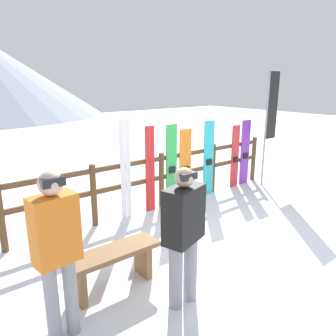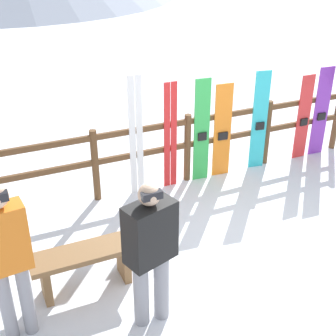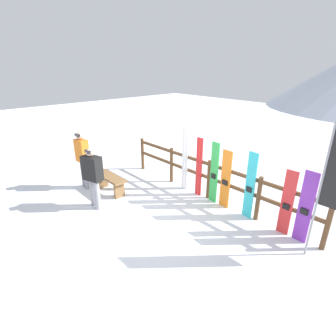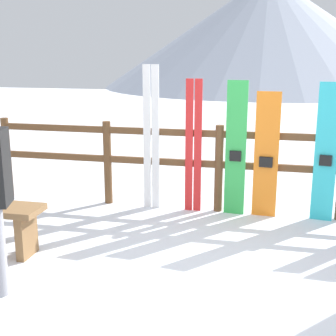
{
  "view_description": "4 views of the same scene",
  "coord_description": "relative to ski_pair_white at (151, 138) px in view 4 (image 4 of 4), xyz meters",
  "views": [
    {
      "loc": [
        -3.64,
        -2.88,
        2.37
      ],
      "look_at": [
        -0.43,
        1.14,
        0.99
      ],
      "focal_mm": 35.0,
      "sensor_mm": 36.0,
      "label": 1
    },
    {
      "loc": [
        -2.81,
        -3.75,
        3.5
      ],
      "look_at": [
        -0.77,
        0.87,
        0.85
      ],
      "focal_mm": 50.0,
      "sensor_mm": 36.0,
      "label": 2
    },
    {
      "loc": [
        3.86,
        -3.09,
        3.33
      ],
      "look_at": [
        -0.58,
        0.98,
        0.93
      ],
      "focal_mm": 28.0,
      "sensor_mm": 36.0,
      "label": 3
    },
    {
      "loc": [
        0.61,
        -3.57,
        1.89
      ],
      "look_at": [
        -0.39,
        0.85,
        0.77
      ],
      "focal_mm": 50.0,
      "sensor_mm": 36.0,
      "label": 4
    }
  ],
  "objects": [
    {
      "name": "snowboard_green",
      "position": [
        1.02,
        -0.0,
        -0.09
      ],
      "size": [
        0.24,
        0.07,
        1.59
      ],
      "color": "green",
      "rests_on": "ground"
    },
    {
      "name": "ski_pair_red",
      "position": [
        0.52,
        0.0,
        -0.08
      ],
      "size": [
        0.19,
        0.02,
        1.6
      ],
      "color": "red",
      "rests_on": "ground"
    },
    {
      "name": "fence",
      "position": [
        0.82,
        0.05,
        -0.24
      ],
      "size": [
        5.75,
        0.1,
        1.06
      ],
      "color": "brown",
      "rests_on": "ground"
    },
    {
      "name": "snowboard_cyan",
      "position": [
        2.03,
        -0.0,
        -0.09
      ],
      "size": [
        0.25,
        0.08,
        1.58
      ],
      "color": "#2DBFCC",
      "rests_on": "ground"
    },
    {
      "name": "mountain_backdrop",
      "position": [
        0.82,
        22.06,
        2.12
      ],
      "size": [
        18.0,
        18.0,
        6.0
      ],
      "color": "#B2BCD1",
      "rests_on": "ground"
    },
    {
      "name": "snowboard_orange",
      "position": [
        1.37,
        -0.0,
        -0.15
      ],
      "size": [
        0.28,
        0.07,
        1.47
      ],
      "color": "orange",
      "rests_on": "ground"
    },
    {
      "name": "ski_pair_white",
      "position": [
        0.0,
        0.0,
        0.0
      ],
      "size": [
        0.2,
        0.02,
        1.76
      ],
      "color": "white",
      "rests_on": "ground"
    },
    {
      "name": "ground_plane",
      "position": [
        0.82,
        -1.83,
        -0.88
      ],
      "size": [
        40.0,
        40.0,
        0.0
      ],
      "primitive_type": "plane",
      "color": "white"
    }
  ]
}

